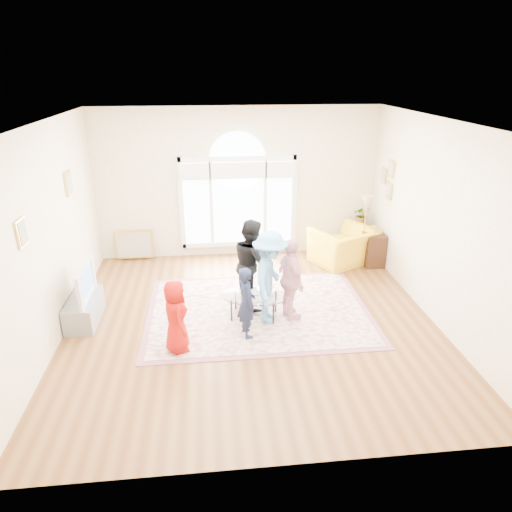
{
  "coord_description": "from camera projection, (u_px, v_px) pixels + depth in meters",
  "views": [
    {
      "loc": [
        -0.63,
        -6.56,
        3.93
      ],
      "look_at": [
        0.1,
        0.3,
        1.04
      ],
      "focal_mm": 32.0,
      "sensor_mm": 36.0,
      "label": 1
    }
  ],
  "objects": [
    {
      "name": "ground",
      "position": [
        252.0,
        321.0,
        7.6
      ],
      "size": [
        6.0,
        6.0,
        0.0
      ],
      "primitive_type": "plane",
      "color": "brown",
      "rests_on": "ground"
    },
    {
      "name": "room_shell",
      "position": [
        239.0,
        187.0,
        9.59
      ],
      "size": [
        6.0,
        6.0,
        6.0
      ],
      "color": "#F2E3BE",
      "rests_on": "ground"
    },
    {
      "name": "area_rug",
      "position": [
        258.0,
        310.0,
        7.9
      ],
      "size": [
        3.6,
        2.6,
        0.02
      ],
      "primitive_type": "cube",
      "color": "beige",
      "rests_on": "ground"
    },
    {
      "name": "rug_border",
      "position": [
        258.0,
        311.0,
        7.9
      ],
      "size": [
        3.8,
        2.8,
        0.01
      ],
      "primitive_type": "cube",
      "color": "#905663",
      "rests_on": "ground"
    },
    {
      "name": "tv_console",
      "position": [
        84.0,
        310.0,
        7.52
      ],
      "size": [
        0.45,
        1.0,
        0.42
      ],
      "primitive_type": "cube",
      "color": "gray",
      "rests_on": "ground"
    },
    {
      "name": "television",
      "position": [
        80.0,
        283.0,
        7.33
      ],
      "size": [
        0.17,
        0.99,
        0.57
      ],
      "color": "black",
      "rests_on": "tv_console"
    },
    {
      "name": "coffee_table",
      "position": [
        254.0,
        296.0,
        7.56
      ],
      "size": [
        1.22,
        0.94,
        0.54
      ],
      "rotation": [
        0.0,
        0.0,
        -0.24
      ],
      "color": "silver",
      "rests_on": "ground"
    },
    {
      "name": "armchair",
      "position": [
        343.0,
        246.0,
        9.68
      ],
      "size": [
        1.53,
        1.46,
        0.78
      ],
      "primitive_type": "imported",
      "rotation": [
        0.0,
        0.0,
        3.59
      ],
      "color": "yellow",
      "rests_on": "ground"
    },
    {
      "name": "side_cabinet",
      "position": [
        373.0,
        249.0,
        9.63
      ],
      "size": [
        0.4,
        0.5,
        0.7
      ],
      "primitive_type": "cube",
      "color": "black",
      "rests_on": "ground"
    },
    {
      "name": "floor_lamp",
      "position": [
        366.0,
        206.0,
        9.3
      ],
      "size": [
        0.27,
        0.27,
        1.51
      ],
      "color": "black",
      "rests_on": "ground"
    },
    {
      "name": "plant_pedestal",
      "position": [
        360.0,
        239.0,
        10.2
      ],
      "size": [
        0.2,
        0.2,
        0.7
      ],
      "primitive_type": "cylinder",
      "color": "white",
      "rests_on": "ground"
    },
    {
      "name": "potted_plant",
      "position": [
        362.0,
        215.0,
        9.99
      ],
      "size": [
        0.45,
        0.42,
        0.42
      ],
      "primitive_type": "imported",
      "rotation": [
        0.0,
        0.0,
        -0.26
      ],
      "color": "#33722D",
      "rests_on": "plant_pedestal"
    },
    {
      "name": "leaning_picture",
      "position": [
        136.0,
        259.0,
        10.04
      ],
      "size": [
        0.8,
        0.14,
        0.62
      ],
      "primitive_type": "cube",
      "rotation": [
        -0.14,
        0.0,
        0.0
      ],
      "color": "tan",
      "rests_on": "ground"
    },
    {
      "name": "child_red",
      "position": [
        176.0,
        316.0,
        6.59
      ],
      "size": [
        0.49,
        0.62,
        1.12
      ],
      "primitive_type": "imported",
      "rotation": [
        0.0,
        0.0,
        1.84
      ],
      "color": "#AA110B",
      "rests_on": "area_rug"
    },
    {
      "name": "child_navy",
      "position": [
        246.0,
        302.0,
        6.95
      ],
      "size": [
        0.36,
        0.47,
        1.15
      ],
      "primitive_type": "imported",
      "rotation": [
        0.0,
        0.0,
        1.79
      ],
      "color": "#181F3A",
      "rests_on": "area_rug"
    },
    {
      "name": "child_black",
      "position": [
        252.0,
        264.0,
        7.78
      ],
      "size": [
        0.71,
        0.85,
        1.57
      ],
      "primitive_type": "imported",
      "rotation": [
        0.0,
        0.0,
        1.73
      ],
      "color": "black",
      "rests_on": "area_rug"
    },
    {
      "name": "child_pink",
      "position": [
        291.0,
        280.0,
        7.41
      ],
      "size": [
        0.54,
        0.88,
        1.4
      ],
      "primitive_type": "imported",
      "rotation": [
        0.0,
        0.0,
        1.83
      ],
      "color": "#F5ADBD",
      "rests_on": "area_rug"
    },
    {
      "name": "child_blue",
      "position": [
        270.0,
        278.0,
        7.3
      ],
      "size": [
        0.86,
        1.13,
        1.55
      ],
      "primitive_type": "imported",
      "rotation": [
        0.0,
        0.0,
        1.26
      ],
      "color": "#67B0EC",
      "rests_on": "area_rug"
    }
  ]
}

